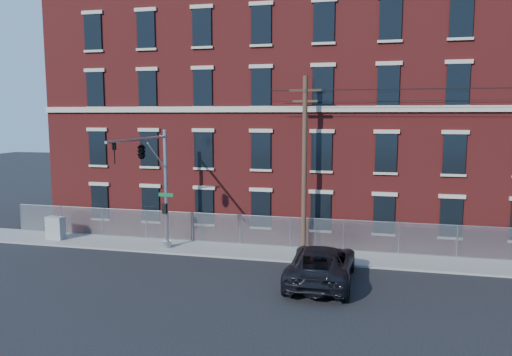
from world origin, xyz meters
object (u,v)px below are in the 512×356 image
object	(u,v)px
pickup_truck	(321,264)
utility_pole_near	(304,161)
traffic_signal_mast	(148,163)
utility_cabinet	(56,228)

from	to	relation	value
pickup_truck	utility_pole_near	bearing A→B (deg)	-71.84
utility_pole_near	pickup_truck	xyz separation A→B (m)	(1.51, -4.77, -4.45)
traffic_signal_mast	utility_pole_near	world-z (taller)	utility_pole_near
pickup_truck	utility_cabinet	bearing A→B (deg)	-12.18
traffic_signal_mast	utility_cabinet	bearing A→B (deg)	161.73
utility_pole_near	utility_cabinet	bearing A→B (deg)	-176.80
utility_pole_near	utility_cabinet	xyz separation A→B (m)	(-15.70, -0.88, -4.50)
pickup_truck	utility_cabinet	xyz separation A→B (m)	(-17.21, 3.89, -0.04)
utility_cabinet	utility_pole_near	bearing A→B (deg)	9.36
utility_pole_near	utility_cabinet	distance (m)	16.35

